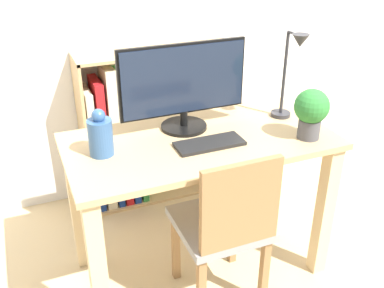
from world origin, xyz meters
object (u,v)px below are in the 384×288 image
object	(u,v)px
keyboard	(210,144)
vase	(100,135)
bookshelf	(131,136)
potted_plant	(311,111)
monitor	(183,83)
desk_lamp	(292,68)
chair	(226,224)

from	to	relation	value
keyboard	vase	xyz separation A→B (m)	(-0.47, 0.10, 0.08)
vase	bookshelf	world-z (taller)	bookshelf
potted_plant	bookshelf	size ratio (longest dim) A/B	0.24
vase	keyboard	bearing A→B (deg)	-12.22
keyboard	vase	world-z (taller)	vase
monitor	keyboard	bearing A→B (deg)	-79.72
desk_lamp	bookshelf	xyz separation A→B (m)	(-0.63, 0.75, -0.59)
vase	bookshelf	xyz separation A→B (m)	(0.31, 0.75, -0.41)
desk_lamp	monitor	bearing A→B (deg)	167.72
monitor	potted_plant	size ratio (longest dim) A/B	2.61
vase	desk_lamp	world-z (taller)	desk_lamp
monitor	desk_lamp	bearing A→B (deg)	-12.28
potted_plant	chair	world-z (taller)	potted_plant
keyboard	bookshelf	xyz separation A→B (m)	(-0.15, 0.85, -0.33)
bookshelf	potted_plant	bearing A→B (deg)	-57.51
desk_lamp	bookshelf	distance (m)	1.14
vase	chair	world-z (taller)	vase
keyboard	bookshelf	world-z (taller)	bookshelf
keyboard	chair	distance (m)	0.37
keyboard	chair	bearing A→B (deg)	-87.97
potted_plant	chair	distance (m)	0.64
keyboard	bookshelf	bearing A→B (deg)	100.19
desk_lamp	potted_plant	xyz separation A→B (m)	(-0.02, -0.21, -0.14)
monitor	bookshelf	distance (m)	0.84
keyboard	chair	size ratio (longest dim) A/B	0.38
monitor	vase	size ratio (longest dim) A/B	2.93
monitor	potted_plant	distance (m)	0.60
monitor	desk_lamp	world-z (taller)	desk_lamp
desk_lamp	bookshelf	size ratio (longest dim) A/B	0.45
bookshelf	chair	bearing A→B (deg)	-81.21
potted_plant	desk_lamp	bearing A→B (deg)	84.95
keyboard	potted_plant	size ratio (longest dim) A/B	1.32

